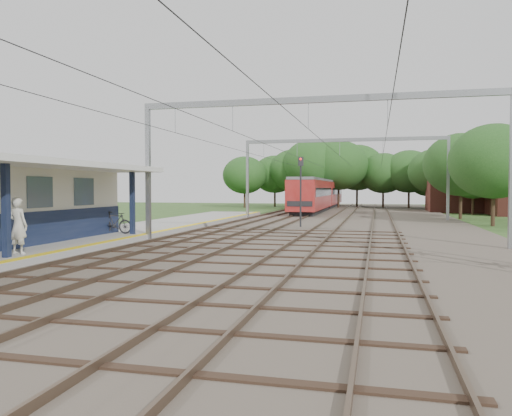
% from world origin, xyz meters
% --- Properties ---
extents(ground, '(160.00, 160.00, 0.00)m').
position_xyz_m(ground, '(0.00, 0.00, 0.00)').
color(ground, '#2D4C1E').
rests_on(ground, ground).
extents(ballast_bed, '(18.00, 90.00, 0.10)m').
position_xyz_m(ballast_bed, '(4.00, 30.00, 0.05)').
color(ballast_bed, '#473D33').
rests_on(ballast_bed, ground).
extents(platform, '(5.00, 52.00, 0.35)m').
position_xyz_m(platform, '(-7.50, 14.00, 0.17)').
color(platform, gray).
rests_on(platform, ground).
extents(yellow_stripe, '(0.45, 52.00, 0.01)m').
position_xyz_m(yellow_stripe, '(-5.25, 14.00, 0.35)').
color(yellow_stripe, yellow).
rests_on(yellow_stripe, platform).
extents(rail_tracks, '(11.80, 88.00, 0.15)m').
position_xyz_m(rail_tracks, '(1.50, 30.00, 0.18)').
color(rail_tracks, brown).
rests_on(rail_tracks, ballast_bed).
extents(catenary_system, '(17.22, 88.00, 7.00)m').
position_xyz_m(catenary_system, '(3.39, 25.28, 5.51)').
color(catenary_system, gray).
rests_on(catenary_system, ground).
extents(tree_band, '(31.72, 30.88, 8.82)m').
position_xyz_m(tree_band, '(3.84, 57.12, 4.92)').
color(tree_band, '#382619').
rests_on(tree_band, ground).
extents(house_far, '(8.00, 6.12, 8.66)m').
position_xyz_m(house_far, '(16.00, 52.00, 3.23)').
color(house_far, brown).
rests_on(house_far, ground).
extents(person, '(0.79, 0.56, 2.04)m').
position_xyz_m(person, '(-6.10, 6.82, 1.37)').
color(person, beige).
rests_on(person, platform).
extents(bicycle, '(1.92, 0.57, 1.15)m').
position_xyz_m(bicycle, '(-6.90, 15.00, 0.92)').
color(bicycle, black).
rests_on(bicycle, platform).
extents(train, '(2.79, 34.72, 3.67)m').
position_xyz_m(train, '(-0.50, 53.96, 2.05)').
color(train, black).
rests_on(train, ballast_bed).
extents(signal_post, '(0.38, 0.33, 4.82)m').
position_xyz_m(signal_post, '(1.35, 24.91, 3.16)').
color(signal_post, black).
rests_on(signal_post, ground).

